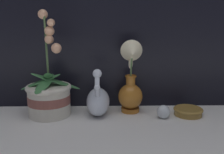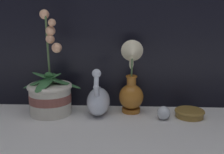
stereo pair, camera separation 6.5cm
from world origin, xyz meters
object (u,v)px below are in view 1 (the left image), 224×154
at_px(amber_dish, 188,111).
at_px(orchid_potted_plant, 49,95).
at_px(swan_figurine, 98,100).
at_px(blue_vase, 131,86).
at_px(glass_sphere, 163,112).

bearing_deg(amber_dish, orchid_potted_plant, 178.78).
xyz_separation_m(swan_figurine, amber_dish, (0.36, -0.02, -0.04)).
height_order(orchid_potted_plant, swan_figurine, orchid_potted_plant).
bearing_deg(blue_vase, orchid_potted_plant, -175.69).
distance_m(swan_figurine, blue_vase, 0.14).
distance_m(swan_figurine, amber_dish, 0.36).
bearing_deg(swan_figurine, orchid_potted_plant, -178.26).
bearing_deg(glass_sphere, orchid_potted_plant, 174.54).
xyz_separation_m(orchid_potted_plant, amber_dish, (0.55, -0.01, -0.07)).
bearing_deg(glass_sphere, swan_figurine, 169.17).
bearing_deg(swan_figurine, glass_sphere, -10.83).
height_order(swan_figurine, blue_vase, blue_vase).
bearing_deg(amber_dish, swan_figurine, 177.20).
height_order(orchid_potted_plant, amber_dish, orchid_potted_plant).
xyz_separation_m(orchid_potted_plant, glass_sphere, (0.44, -0.04, -0.06)).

